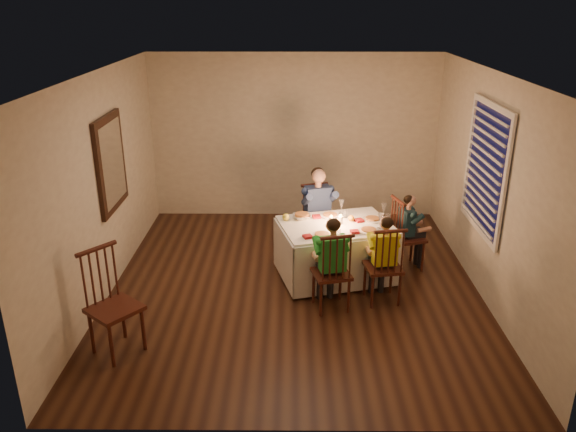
{
  "coord_description": "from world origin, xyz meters",
  "views": [
    {
      "loc": [
        -0.03,
        -6.19,
        3.37
      ],
      "look_at": [
        -0.08,
        0.15,
        0.88
      ],
      "focal_mm": 35.0,
      "sensor_mm": 36.0,
      "label": 1
    }
  ],
  "objects_px": {
    "chair_near_left": "(330,307)",
    "child_teal": "(405,267)",
    "dining_table": "(336,239)",
    "chair_adult": "(317,253)",
    "child_yellow": "(381,300)",
    "chair_extra": "(120,351)",
    "adult": "(317,253)",
    "chair_near_right": "(381,300)",
    "serving_bowl": "(302,217)",
    "chair_end": "(405,267)",
    "child_green": "(330,307)"
  },
  "relations": [
    {
      "from": "chair_adult",
      "to": "chair_near_left",
      "type": "distance_m",
      "value": 1.48
    },
    {
      "from": "dining_table",
      "to": "adult",
      "type": "relative_size",
      "value": 1.29
    },
    {
      "from": "chair_adult",
      "to": "chair_extra",
      "type": "relative_size",
      "value": 0.89
    },
    {
      "from": "adult",
      "to": "child_green",
      "type": "bearing_deg",
      "value": -103.3
    },
    {
      "from": "chair_near_right",
      "to": "child_green",
      "type": "relative_size",
      "value": 0.88
    },
    {
      "from": "chair_near_left",
      "to": "child_green",
      "type": "bearing_deg",
      "value": 180.0
    },
    {
      "from": "chair_adult",
      "to": "child_yellow",
      "type": "xyz_separation_m",
      "value": [
        0.7,
        -1.31,
        0.0
      ]
    },
    {
      "from": "chair_near_left",
      "to": "chair_end",
      "type": "relative_size",
      "value": 1.0
    },
    {
      "from": "chair_adult",
      "to": "chair_extra",
      "type": "distance_m",
      "value": 3.16
    },
    {
      "from": "chair_near_left",
      "to": "child_teal",
      "type": "distance_m",
      "value": 1.49
    },
    {
      "from": "adult",
      "to": "chair_adult",
      "type": "bearing_deg",
      "value": 0.0
    },
    {
      "from": "serving_bowl",
      "to": "chair_extra",
      "type": "bearing_deg",
      "value": -135.39
    },
    {
      "from": "dining_table",
      "to": "chair_near_left",
      "type": "height_order",
      "value": "dining_table"
    },
    {
      "from": "serving_bowl",
      "to": "dining_table",
      "type": "bearing_deg",
      "value": -23.36
    },
    {
      "from": "chair_end",
      "to": "chair_extra",
      "type": "height_order",
      "value": "chair_extra"
    },
    {
      "from": "dining_table",
      "to": "adult",
      "type": "bearing_deg",
      "value": 91.04
    },
    {
      "from": "chair_end",
      "to": "adult",
      "type": "height_order",
      "value": "adult"
    },
    {
      "from": "dining_table",
      "to": "chair_adult",
      "type": "bearing_deg",
      "value": 91.04
    },
    {
      "from": "chair_near_left",
      "to": "chair_extra",
      "type": "relative_size",
      "value": 0.89
    },
    {
      "from": "chair_adult",
      "to": "chair_extra",
      "type": "bearing_deg",
      "value": -148.7
    },
    {
      "from": "adult",
      "to": "child_yellow",
      "type": "xyz_separation_m",
      "value": [
        0.7,
        -1.31,
        0.0
      ]
    },
    {
      "from": "child_yellow",
      "to": "chair_extra",
      "type": "bearing_deg",
      "value": 11.33
    },
    {
      "from": "chair_near_right",
      "to": "chair_end",
      "type": "distance_m",
      "value": 0.99
    },
    {
      "from": "adult",
      "to": "serving_bowl",
      "type": "xyz_separation_m",
      "value": [
        -0.23,
        -0.5,
        0.75
      ]
    },
    {
      "from": "chair_adult",
      "to": "serving_bowl",
      "type": "distance_m",
      "value": 0.93
    },
    {
      "from": "child_yellow",
      "to": "child_teal",
      "type": "relative_size",
      "value": 1.05
    },
    {
      "from": "chair_near_left",
      "to": "child_teal",
      "type": "xyz_separation_m",
      "value": [
        1.07,
        1.04,
        0.0
      ]
    },
    {
      "from": "chair_near_left",
      "to": "chair_extra",
      "type": "distance_m",
      "value": 2.37
    },
    {
      "from": "dining_table",
      "to": "chair_near_left",
      "type": "bearing_deg",
      "value": -112.55
    },
    {
      "from": "chair_end",
      "to": "adult",
      "type": "xyz_separation_m",
      "value": [
        -1.16,
        0.43,
        0.0
      ]
    },
    {
      "from": "child_teal",
      "to": "serving_bowl",
      "type": "height_order",
      "value": "serving_bowl"
    },
    {
      "from": "chair_near_right",
      "to": "serving_bowl",
      "type": "height_order",
      "value": "serving_bowl"
    },
    {
      "from": "chair_end",
      "to": "child_teal",
      "type": "xyz_separation_m",
      "value": [
        0.0,
        0.0,
        0.0
      ]
    },
    {
      "from": "dining_table",
      "to": "chair_near_left",
      "type": "xyz_separation_m",
      "value": [
        -0.1,
        -0.79,
        -0.51
      ]
    },
    {
      "from": "chair_near_right",
      "to": "chair_end",
      "type": "bearing_deg",
      "value": -126.47
    },
    {
      "from": "serving_bowl",
      "to": "child_yellow",
      "type": "bearing_deg",
      "value": -40.76
    },
    {
      "from": "chair_near_left",
      "to": "chair_extra",
      "type": "bearing_deg",
      "value": 8.22
    },
    {
      "from": "chair_near_left",
      "to": "child_teal",
      "type": "height_order",
      "value": "child_teal"
    },
    {
      "from": "chair_adult",
      "to": "chair_end",
      "type": "height_order",
      "value": "same"
    },
    {
      "from": "chair_adult",
      "to": "child_green",
      "type": "distance_m",
      "value": 1.48
    },
    {
      "from": "dining_table",
      "to": "child_teal",
      "type": "height_order",
      "value": "dining_table"
    },
    {
      "from": "chair_adult",
      "to": "child_green",
      "type": "height_order",
      "value": "child_green"
    },
    {
      "from": "chair_adult",
      "to": "child_teal",
      "type": "height_order",
      "value": "child_teal"
    },
    {
      "from": "dining_table",
      "to": "serving_bowl",
      "type": "height_order",
      "value": "serving_bowl"
    },
    {
      "from": "chair_adult",
      "to": "chair_end",
      "type": "distance_m",
      "value": 1.24
    },
    {
      "from": "chair_adult",
      "to": "child_green",
      "type": "relative_size",
      "value": 0.88
    },
    {
      "from": "chair_extra",
      "to": "child_yellow",
      "type": "distance_m",
      "value": 3.0
    },
    {
      "from": "chair_end",
      "to": "serving_bowl",
      "type": "bearing_deg",
      "value": 77.78
    },
    {
      "from": "adult",
      "to": "child_yellow",
      "type": "relative_size",
      "value": 1.16
    },
    {
      "from": "chair_extra",
      "to": "child_yellow",
      "type": "relative_size",
      "value": 1.04
    }
  ]
}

